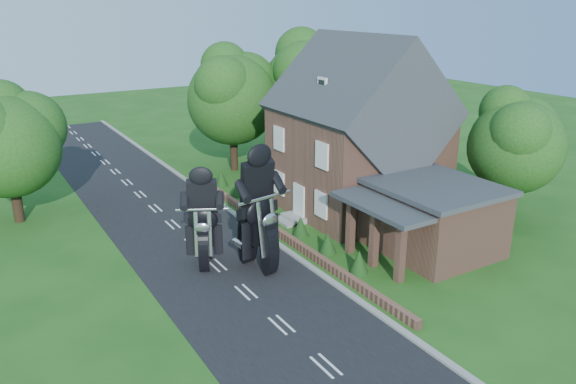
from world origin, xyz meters
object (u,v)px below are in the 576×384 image
garden_wall (275,230)px  house (358,137)px  annex (431,217)px  motorcycle_lead (258,251)px  motorcycle_follow (205,251)px

garden_wall → house: (6.19, 1.00, 4.14)m
garden_wall → house: house is taller
annex → motorcycle_lead: annex is taller
annex → motorcycle_lead: 8.74m
annex → motorcycle_follow: bearing=158.3°
motorcycle_lead → motorcycle_follow: bearing=-46.8°
annex → motorcycle_lead: bearing=163.1°
garden_wall → motorcycle_follow: size_ratio=13.95×
garden_wall → annex: bearing=-46.2°
garden_wall → house: bearing=9.2°
annex → motorcycle_lead: size_ratio=3.65×
motorcycle_follow → annex: bearing=-175.0°
garden_wall → annex: 8.19m
annex → motorcycle_follow: size_ratio=4.47×
house → annex: size_ratio=1.45×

